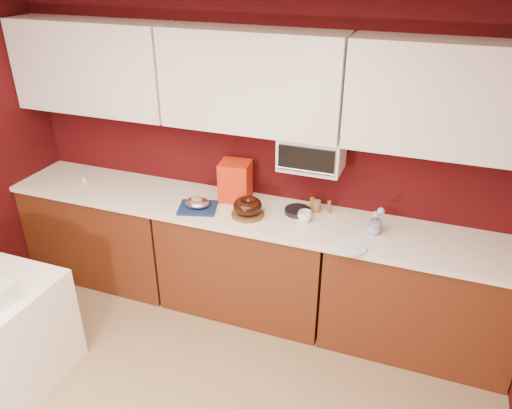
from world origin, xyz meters
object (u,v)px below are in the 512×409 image
object	(u,v)px
foil_ham_nest	(197,203)
blue_jar	(375,227)
toaster_oven	(312,152)
flower_vase	(374,226)
bundt_cake	(248,206)
coffee_mug	(305,215)
pandoro_box	(235,181)

from	to	relation	value
foil_ham_nest	blue_jar	bearing A→B (deg)	4.47
toaster_oven	flower_vase	world-z (taller)	toaster_oven
foil_ham_nest	blue_jar	size ratio (longest dim) A/B	1.83
bundt_cake	coffee_mug	bearing A→B (deg)	8.52
blue_jar	bundt_cake	bearing A→B (deg)	-175.91
toaster_oven	coffee_mug	world-z (taller)	toaster_oven
bundt_cake	pandoro_box	bearing A→B (deg)	130.22
coffee_mug	flower_vase	bearing A→B (deg)	0.72
pandoro_box	bundt_cake	bearing A→B (deg)	-56.67
toaster_oven	foil_ham_nest	distance (m)	0.95
bundt_cake	flower_vase	xyz separation A→B (m)	(0.92, 0.07, -0.02)
coffee_mug	flower_vase	distance (m)	0.50
pandoro_box	blue_jar	size ratio (longest dim) A/B	3.08
coffee_mug	flower_vase	world-z (taller)	flower_vase
foil_ham_nest	pandoro_box	xyz separation A→B (m)	(0.21, 0.26, 0.10)
pandoro_box	coffee_mug	bearing A→B (deg)	-21.46
blue_jar	toaster_oven	bearing A→B (deg)	161.62
pandoro_box	coffee_mug	world-z (taller)	pandoro_box
foil_ham_nest	flower_vase	xyz separation A→B (m)	(1.32, 0.11, 0.00)
foil_ham_nest	pandoro_box	size ratio (longest dim) A/B	0.60
pandoro_box	blue_jar	xyz separation A→B (m)	(1.11, -0.16, -0.11)
toaster_oven	bundt_cake	distance (m)	0.62
bundt_cake	coffee_mug	world-z (taller)	bundt_cake
foil_ham_nest	coffee_mug	bearing A→B (deg)	6.98
pandoro_box	flower_vase	distance (m)	1.12
blue_jar	flower_vase	bearing A→B (deg)	143.23
pandoro_box	flower_vase	size ratio (longest dim) A/B	2.69
toaster_oven	flower_vase	size ratio (longest dim) A/B	3.85
toaster_oven	foil_ham_nest	size ratio (longest dim) A/B	2.40
coffee_mug	flower_vase	xyz separation A→B (m)	(0.50, 0.01, 0.01)
blue_jar	flower_vase	distance (m)	0.01
toaster_oven	blue_jar	xyz separation A→B (m)	(0.52, -0.17, -0.42)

